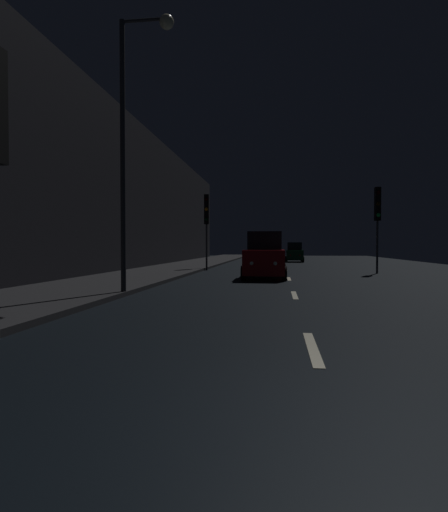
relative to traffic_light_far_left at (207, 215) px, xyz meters
name	(u,v)px	position (x,y,z in m)	size (l,w,h in m)	color
ground	(286,270)	(5.07, 1.12, -3.54)	(27.15, 84.00, 0.02)	black
sidewalk_left	(176,268)	(-2.30, 1.12, -3.46)	(4.40, 84.00, 0.15)	#28282B
building_facade_left	(119,191)	(-4.90, -2.38, 1.34)	(0.80, 63.00, 9.74)	black
lane_centerline	(288,276)	(5.07, -4.67, -3.53)	(0.16, 29.11, 0.01)	beige
traffic_light_far_left	(207,215)	(0.00, 0.00, 0.00)	(0.34, 0.47, 4.87)	#38383A
traffic_light_far_right	(378,211)	(10.15, -1.92, 0.02)	(0.32, 0.47, 4.90)	#38383A
streetlamp_overhead	(135,117)	(0.21, -14.28, 1.99)	(1.70, 0.44, 8.54)	#2D2D30
car_approaching_headlights	(265,257)	(3.92, -6.18, -2.51)	(2.06, 4.47, 2.25)	maroon
car_distant_taillights	(294,253)	(6.16, 15.38, -2.66)	(1.76, 3.81, 1.92)	#0F3819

